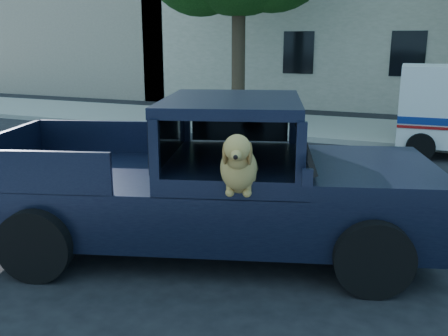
# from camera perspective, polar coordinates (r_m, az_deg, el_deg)

# --- Properties ---
(ground) EXTENTS (120.00, 120.00, 0.00)m
(ground) POSITION_cam_1_polar(r_m,az_deg,el_deg) (6.79, 3.93, -9.05)
(ground) COLOR black
(ground) RESTS_ON ground
(far_sidewalk) EXTENTS (60.00, 4.00, 0.15)m
(far_sidewalk) POSITION_cam_1_polar(r_m,az_deg,el_deg) (15.46, 15.05, 4.21)
(far_sidewalk) COLOR gray
(far_sidewalk) RESTS_ON ground
(lane_stripes) EXTENTS (21.60, 0.14, 0.01)m
(lane_stripes) POSITION_cam_1_polar(r_m,az_deg,el_deg) (9.69, 21.92, -2.77)
(lane_stripes) COLOR silver
(lane_stripes) RESTS_ON ground
(building_left) EXTENTS (12.00, 6.00, 8.00)m
(building_left) POSITION_cam_1_polar(r_m,az_deg,el_deg) (28.14, -15.11, 16.68)
(building_left) COLOR tan
(building_left) RESTS_ON ground
(pickup_truck) EXTENTS (6.00, 3.74, 2.01)m
(pickup_truck) POSITION_cam_1_polar(r_m,az_deg,el_deg) (6.54, -2.30, -3.62)
(pickup_truck) COLOR black
(pickup_truck) RESTS_ON ground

